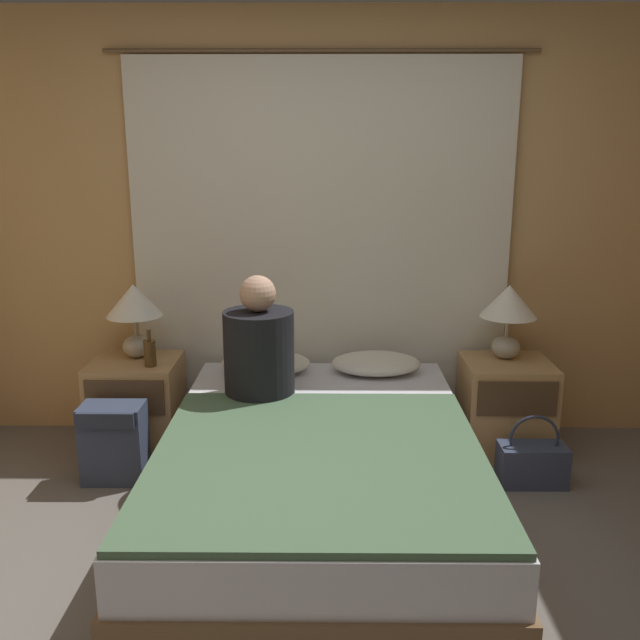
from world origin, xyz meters
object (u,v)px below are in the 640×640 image
at_px(nightstand_left, 137,405).
at_px(beer_bottle_on_left_stand, 150,352).
at_px(pillow_left, 266,363).
at_px(person_left_in_bed, 259,349).
at_px(handbag_on_floor, 532,463).
at_px(backpack_on_floor, 114,438).
at_px(nightstand_right, 505,406).
at_px(pillow_right, 376,363).
at_px(lamp_right, 508,308).
at_px(lamp_left, 134,307).
at_px(bed, 319,477).

height_order(nightstand_left, beer_bottle_on_left_stand, beer_bottle_on_left_stand).
distance_m(pillow_left, beer_bottle_on_left_stand, 0.65).
relative_size(person_left_in_bed, handbag_on_floor, 1.66).
distance_m(backpack_on_floor, handbag_on_floor, 2.21).
distance_m(nightstand_right, handbag_on_floor, 0.44).
height_order(pillow_right, beer_bottle_on_left_stand, beer_bottle_on_left_stand).
bearing_deg(pillow_left, nightstand_left, -177.05).
height_order(lamp_right, beer_bottle_on_left_stand, lamp_right).
relative_size(pillow_left, handbag_on_floor, 1.33).
bearing_deg(lamp_left, nightstand_left, -90.00).
distance_m(nightstand_left, beer_bottle_on_left_stand, 0.38).
bearing_deg(nightstand_right, nightstand_left, 180.00).
xyz_separation_m(pillow_left, pillow_right, (0.64, 0.00, 0.00)).
distance_m(lamp_left, pillow_right, 1.42).
bearing_deg(nightstand_left, handbag_on_floor, -10.63).
distance_m(lamp_right, handbag_on_floor, 0.87).
xyz_separation_m(pillow_left, person_left_in_bed, (0.00, -0.38, 0.20)).
relative_size(nightstand_left, nightstand_right, 1.00).
relative_size(nightstand_right, backpack_on_floor, 1.28).
xyz_separation_m(nightstand_left, pillow_right, (1.39, 0.04, 0.25)).
bearing_deg(nightstand_right, pillow_left, 178.40).
distance_m(bed, lamp_left, 1.51).
distance_m(lamp_left, handbag_on_floor, 2.35).
bearing_deg(handbag_on_floor, pillow_right, 150.66).
bearing_deg(pillow_left, nightstand_right, -1.60).
bearing_deg(nightstand_right, lamp_left, 178.01).
distance_m(pillow_right, backpack_on_floor, 1.50).
relative_size(bed, backpack_on_floor, 4.90).
bearing_deg(nightstand_left, lamp_right, 1.99).
distance_m(nightstand_right, beer_bottle_on_left_stand, 2.05).
bearing_deg(pillow_right, nightstand_left, -178.40).
xyz_separation_m(lamp_left, lamp_right, (2.14, 0.00, 0.00)).
bearing_deg(bed, person_left_in_bed, 124.98).
bearing_deg(handbag_on_floor, pillow_left, 162.64).
bearing_deg(bed, beer_bottle_on_left_stand, 143.61).
bearing_deg(person_left_in_bed, lamp_left, 151.08).
bearing_deg(backpack_on_floor, handbag_on_floor, -0.63).
distance_m(nightstand_right, pillow_left, 1.41).
bearing_deg(backpack_on_floor, person_left_in_bed, 3.31).
relative_size(bed, lamp_right, 4.82).
height_order(bed, beer_bottle_on_left_stand, beer_bottle_on_left_stand).
relative_size(lamp_right, person_left_in_bed, 0.67).
bearing_deg(beer_bottle_on_left_stand, nightstand_left, 141.80).
bearing_deg(pillow_right, backpack_on_floor, -163.24).
bearing_deg(lamp_left, bed, -39.08).
relative_size(beer_bottle_on_left_stand, handbag_on_floor, 0.54).
distance_m(nightstand_left, lamp_left, 0.57).
relative_size(bed, nightstand_left, 3.82).
height_order(nightstand_left, lamp_left, lamp_left).
height_order(person_left_in_bed, beer_bottle_on_left_stand, person_left_in_bed).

